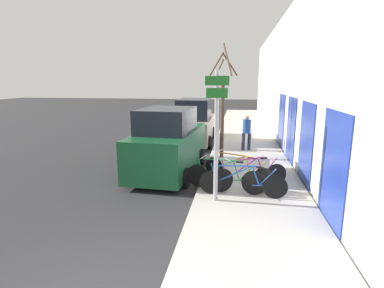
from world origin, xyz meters
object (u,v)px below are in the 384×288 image
bicycle_1 (225,177)px  parked_car_0 (168,144)px  bicycle_3 (238,171)px  parked_car_1 (195,123)px  signpost (216,132)px  bicycle_2 (249,176)px  pedestrian_near (247,130)px  bicycle_0 (242,183)px  street_tree (223,108)px

bicycle_1 → parked_car_0: size_ratio=0.52×
bicycle_3 → parked_car_1: bearing=52.5°
signpost → bicycle_2: bearing=47.0°
parked_car_0 → pedestrian_near: parked_car_0 is taller
signpost → parked_car_1: bearing=101.9°
pedestrian_near → bicycle_2: bearing=76.0°
bicycle_0 → bicycle_1: 0.61m
parked_car_1 → street_tree: size_ratio=1.02×
parked_car_0 → parked_car_1: (0.17, 5.54, -0.02)m
bicycle_0 → street_tree: 4.63m
pedestrian_near → signpost: bearing=67.6°
bicycle_3 → signpost: bearing=-169.1°
bicycle_3 → pedestrian_near: pedestrian_near is taller
parked_car_0 → pedestrian_near: (2.85, 3.56, 0.01)m
parked_car_0 → parked_car_1: 5.54m
bicycle_1 → parked_car_0: (-2.10, 1.87, 0.52)m
signpost → bicycle_3: bearing=67.2°
bicycle_3 → parked_car_1: 7.18m
pedestrian_near → bicycle_3: bearing=71.9°
signpost → bicycle_2: 1.98m
parked_car_1 → bicycle_3: bearing=-71.6°
signpost → parked_car_1: size_ratio=0.73×
signpost → bicycle_1: size_ratio=1.47×
bicycle_0 → street_tree: bearing=14.5°
signpost → pedestrian_near: 6.33m
bicycle_2 → pedestrian_near: 5.22m
street_tree → bicycle_1: bearing=-85.7°
bicycle_1 → bicycle_2: 0.75m
signpost → parked_car_0: bearing=125.7°
signpost → pedestrian_near: signpost is taller
bicycle_3 → pedestrian_near: bearing=29.2°
bicycle_2 → pedestrian_near: size_ratio=1.38×
bicycle_1 → bicycle_2: size_ratio=1.03×
bicycle_3 → street_tree: bearing=45.2°
signpost → parked_car_0: signpost is taller
pedestrian_near → parked_car_0: bearing=37.7°
bicycle_2 → pedestrian_near: bearing=-25.0°
parked_car_0 → street_tree: bearing=51.9°
bicycle_3 → parked_car_1: (-2.30, 6.78, 0.50)m
bicycle_0 → parked_car_0: 3.46m
signpost → parked_car_0: 3.36m
bicycle_1 → street_tree: bearing=18.9°
bicycle_1 → bicycle_3: bearing=-16.0°
bicycle_3 → bicycle_1: bearing=-176.9°
bicycle_1 → bicycle_0: bearing=-110.3°
bicycle_0 → parked_car_1: (-2.44, 7.76, 0.52)m
bicycle_1 → bicycle_3: size_ratio=1.09×
signpost → bicycle_0: signpost is taller
bicycle_0 → bicycle_2: (0.21, 0.59, 0.02)m
bicycle_0 → bicycle_3: bearing=11.6°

